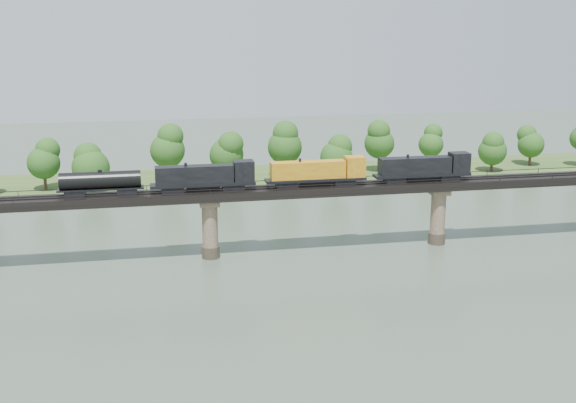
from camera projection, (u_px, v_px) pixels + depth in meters
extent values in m
plane|color=#3B4B3B|center=(232.00, 332.00, 91.90)|extent=(400.00, 400.00, 0.00)
cube|color=#344F1F|center=(190.00, 181.00, 172.49)|extent=(300.00, 24.00, 1.60)
cylinder|color=#473A2D|center=(211.00, 252.00, 120.16)|extent=(3.00, 3.00, 2.00)
cylinder|color=#8C715B|center=(210.00, 226.00, 119.05)|extent=(2.60, 2.60, 9.00)
cube|color=#8C715B|center=(209.00, 202.00, 118.05)|extent=(3.20, 3.20, 1.00)
cylinder|color=#473A2D|center=(437.00, 238.00, 127.63)|extent=(3.00, 3.00, 2.00)
cylinder|color=#8C715B|center=(438.00, 213.00, 126.51)|extent=(2.60, 2.60, 9.00)
cube|color=#8C715B|center=(439.00, 191.00, 125.52)|extent=(3.20, 3.20, 1.00)
cube|color=black|center=(209.00, 195.00, 117.74)|extent=(220.00, 5.00, 1.50)
cube|color=black|center=(209.00, 191.00, 116.82)|extent=(220.00, 0.12, 0.16)
cube|color=black|center=(209.00, 189.00, 118.25)|extent=(220.00, 0.12, 0.16)
cube|color=black|center=(210.00, 190.00, 115.10)|extent=(220.00, 0.10, 0.10)
cube|color=black|center=(208.00, 183.00, 119.66)|extent=(220.00, 0.10, 0.10)
cube|color=black|center=(210.00, 192.00, 115.19)|extent=(0.08, 0.08, 0.70)
cube|color=black|center=(208.00, 185.00, 119.75)|extent=(0.08, 0.08, 0.70)
cylinder|color=#382619|center=(45.00, 183.00, 160.00)|extent=(0.70, 0.70, 3.34)
sphere|color=#1D4814|center=(44.00, 163.00, 158.89)|extent=(7.18, 7.18, 7.18)
sphere|color=#1D4814|center=(42.00, 150.00, 158.20)|extent=(5.39, 5.39, 5.39)
cylinder|color=#382619|center=(92.00, 184.00, 159.42)|extent=(0.70, 0.70, 2.83)
sphere|color=#1D4814|center=(91.00, 168.00, 158.48)|extent=(8.26, 8.26, 8.26)
sphere|color=#1D4814|center=(90.00, 157.00, 157.89)|extent=(6.19, 6.19, 6.19)
cylinder|color=#382619|center=(168.00, 173.00, 168.65)|extent=(0.70, 0.70, 3.96)
sphere|color=#1D4814|center=(168.00, 151.00, 167.33)|extent=(8.07, 8.07, 8.07)
sphere|color=#1D4814|center=(167.00, 136.00, 166.51)|extent=(6.05, 6.05, 6.05)
cylinder|color=#382619|center=(227.00, 173.00, 169.81)|extent=(0.70, 0.70, 3.27)
sphere|color=#1D4814|center=(227.00, 155.00, 168.73)|extent=(8.03, 8.03, 8.03)
sphere|color=#1D4814|center=(226.00, 144.00, 168.05)|extent=(6.02, 6.02, 6.02)
cylinder|color=#382619|center=(285.00, 169.00, 173.48)|extent=(0.70, 0.70, 3.92)
sphere|color=#1D4814|center=(285.00, 147.00, 172.18)|extent=(8.29, 8.29, 8.29)
sphere|color=#1D4814|center=(285.00, 134.00, 171.37)|extent=(6.21, 6.21, 6.21)
cylinder|color=#382619|center=(336.00, 175.00, 169.02)|extent=(0.70, 0.70, 3.02)
sphere|color=#1D4814|center=(337.00, 158.00, 168.01)|extent=(7.74, 7.74, 7.74)
sphere|color=#1D4814|center=(337.00, 147.00, 167.39)|extent=(5.80, 5.80, 5.80)
cylinder|color=#382619|center=(379.00, 164.00, 179.63)|extent=(0.70, 0.70, 3.80)
sphere|color=#1D4814|center=(379.00, 144.00, 178.37)|extent=(7.47, 7.47, 7.47)
sphere|color=#1D4814|center=(380.00, 131.00, 177.59)|extent=(5.60, 5.60, 5.60)
cylinder|color=#382619|center=(430.00, 162.00, 182.45)|extent=(0.70, 0.70, 3.38)
sphere|color=#1D4814|center=(431.00, 145.00, 181.33)|extent=(6.23, 6.23, 6.23)
sphere|color=#1D4814|center=(431.00, 133.00, 180.63)|extent=(4.67, 4.67, 4.67)
cylinder|color=#382619|center=(491.00, 166.00, 179.54)|extent=(0.70, 0.70, 2.77)
sphere|color=#1D4814|center=(492.00, 151.00, 178.62)|extent=(7.04, 7.04, 7.04)
sphere|color=#1D4814|center=(493.00, 142.00, 178.04)|extent=(5.28, 5.28, 5.28)
cylinder|color=#382619|center=(530.00, 160.00, 186.92)|extent=(0.70, 0.70, 2.94)
sphere|color=#1D4814|center=(531.00, 145.00, 185.94)|extent=(6.73, 6.73, 6.73)
sphere|color=#1D4814|center=(532.00, 135.00, 185.33)|extent=(5.05, 5.05, 5.05)
cube|color=black|center=(449.00, 177.00, 125.19)|extent=(3.58, 2.15, 0.98)
cube|color=black|center=(395.00, 179.00, 123.36)|extent=(3.58, 2.15, 0.98)
cube|color=black|center=(422.00, 175.00, 124.12)|extent=(17.01, 2.69, 0.45)
cube|color=black|center=(415.00, 166.00, 123.46)|extent=(12.54, 2.42, 2.87)
cube|color=black|center=(459.00, 162.00, 124.90)|extent=(3.22, 2.69, 3.40)
cylinder|color=black|center=(422.00, 177.00, 124.24)|extent=(5.37, 1.25, 1.25)
cube|color=black|center=(344.00, 182.00, 121.69)|extent=(3.58, 2.15, 0.98)
cube|color=black|center=(287.00, 184.00, 119.85)|extent=(3.58, 2.15, 0.98)
cube|color=black|center=(316.00, 179.00, 120.61)|extent=(17.01, 2.69, 0.45)
cube|color=gold|center=(308.00, 170.00, 119.95)|extent=(12.54, 2.42, 2.87)
cube|color=gold|center=(355.00, 166.00, 121.39)|extent=(3.22, 2.69, 3.40)
cylinder|color=black|center=(316.00, 182.00, 120.73)|extent=(5.37, 1.25, 1.25)
cube|color=black|center=(233.00, 187.00, 118.18)|extent=(3.58, 2.15, 0.98)
cube|color=black|center=(173.00, 189.00, 116.34)|extent=(3.58, 2.15, 0.98)
cube|color=black|center=(203.00, 184.00, 117.10)|extent=(17.01, 2.69, 0.45)
cube|color=black|center=(194.00, 174.00, 116.44)|extent=(12.54, 2.42, 2.87)
cube|color=black|center=(244.00, 171.00, 117.88)|extent=(3.22, 2.69, 3.40)
cylinder|color=black|center=(203.00, 187.00, 117.22)|extent=(5.37, 1.25, 1.25)
cube|color=black|center=(127.00, 191.00, 115.00)|extent=(3.13, 1.97, 0.98)
cube|color=black|center=(75.00, 194.00, 113.50)|extent=(3.13, 1.97, 0.98)
cube|color=black|center=(101.00, 189.00, 114.10)|extent=(13.43, 2.15, 0.27)
cylinder|color=black|center=(100.00, 180.00, 113.75)|extent=(12.54, 2.69, 2.69)
cylinder|color=black|center=(100.00, 171.00, 113.39)|extent=(0.63, 0.63, 0.45)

